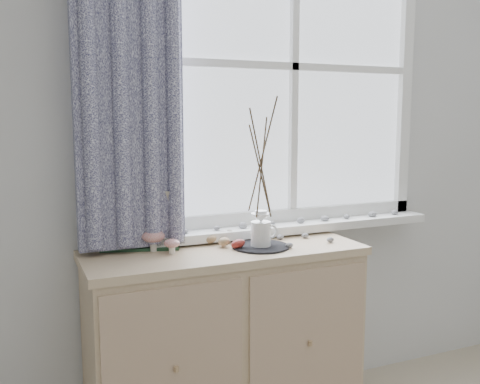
{
  "coord_description": "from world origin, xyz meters",
  "views": [
    {
      "loc": [
        -0.98,
        -0.32,
        1.41
      ],
      "look_at": [
        -0.1,
        1.7,
        1.1
      ],
      "focal_mm": 40.0,
      "sensor_mm": 36.0,
      "label": 1
    }
  ],
  "objects_px": {
    "botanical_book": "(141,220)",
    "twig_pitcher": "(261,161)",
    "toadstool_cluster": "(158,239)",
    "sideboard": "(225,343)"
  },
  "relations": [
    {
      "from": "botanical_book",
      "to": "twig_pitcher",
      "type": "relative_size",
      "value": 0.59
    },
    {
      "from": "sideboard",
      "to": "twig_pitcher",
      "type": "relative_size",
      "value": 1.84
    },
    {
      "from": "twig_pitcher",
      "to": "botanical_book",
      "type": "bearing_deg",
      "value": 165.53
    },
    {
      "from": "toadstool_cluster",
      "to": "twig_pitcher",
      "type": "distance_m",
      "value": 0.54
    },
    {
      "from": "botanical_book",
      "to": "toadstool_cluster",
      "type": "relative_size",
      "value": 2.52
    },
    {
      "from": "botanical_book",
      "to": "twig_pitcher",
      "type": "height_order",
      "value": "twig_pitcher"
    },
    {
      "from": "toadstool_cluster",
      "to": "sideboard",
      "type": "bearing_deg",
      "value": -14.08
    },
    {
      "from": "sideboard",
      "to": "toadstool_cluster",
      "type": "xyz_separation_m",
      "value": [
        -0.27,
        0.07,
        0.48
      ]
    },
    {
      "from": "sideboard",
      "to": "toadstool_cluster",
      "type": "relative_size",
      "value": 7.88
    },
    {
      "from": "twig_pitcher",
      "to": "toadstool_cluster",
      "type": "bearing_deg",
      "value": 169.25
    }
  ]
}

